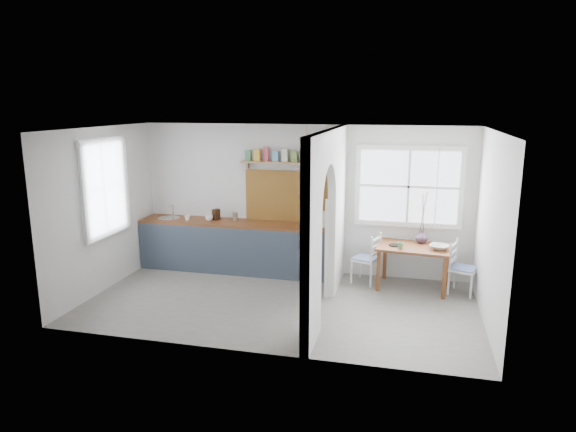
% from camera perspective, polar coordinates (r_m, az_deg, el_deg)
% --- Properties ---
extents(floor, '(5.80, 3.20, 0.01)m').
position_cam_1_polar(floor, '(7.87, -0.87, -9.62)').
color(floor, gray).
rests_on(floor, ground).
extents(ceiling, '(5.80, 3.20, 0.01)m').
position_cam_1_polar(ceiling, '(7.30, -0.94, 9.64)').
color(ceiling, silver).
rests_on(ceiling, walls).
extents(walls, '(5.81, 3.21, 2.60)m').
position_cam_1_polar(walls, '(7.48, -0.90, -0.36)').
color(walls, silver).
rests_on(walls, floor).
extents(partition, '(0.12, 3.20, 2.60)m').
position_cam_1_polar(partition, '(7.36, 4.49, 0.60)').
color(partition, silver).
rests_on(partition, floor).
extents(kitchen_window, '(0.10, 1.16, 1.50)m').
position_cam_1_polar(kitchen_window, '(8.58, -19.85, 2.95)').
color(kitchen_window, white).
rests_on(kitchen_window, walls).
extents(nook_window, '(1.76, 0.10, 1.30)m').
position_cam_1_polar(nook_window, '(8.73, 13.25, 3.19)').
color(nook_window, white).
rests_on(nook_window, walls).
extents(counter, '(3.50, 0.60, 0.90)m').
position_cam_1_polar(counter, '(9.24, -5.64, -3.30)').
color(counter, brown).
rests_on(counter, floor).
extents(sink, '(0.40, 0.40, 0.02)m').
position_cam_1_polar(sink, '(9.61, -13.10, -0.28)').
color(sink, beige).
rests_on(sink, counter).
extents(backsplash, '(1.65, 0.03, 0.90)m').
position_cam_1_polar(backsplash, '(9.02, 0.33, 2.20)').
color(backsplash, brown).
rests_on(backsplash, walls).
extents(shelf, '(1.75, 0.20, 0.21)m').
position_cam_1_polar(shelf, '(8.84, 0.20, 6.32)').
color(shelf, '#A7835A').
rests_on(shelf, walls).
extents(pendant_lamp, '(0.26, 0.26, 0.16)m').
position_cam_1_polar(pendant_lamp, '(8.45, 2.02, 5.13)').
color(pendant_lamp, silver).
rests_on(pendant_lamp, ceiling).
extents(utensil_rail, '(0.02, 0.50, 0.02)m').
position_cam_1_polar(utensil_rail, '(8.19, 4.80, 1.82)').
color(utensil_rail, beige).
rests_on(utensil_rail, partition).
extents(dining_table, '(1.21, 0.87, 0.71)m').
position_cam_1_polar(dining_table, '(8.59, 13.72, -5.56)').
color(dining_table, brown).
rests_on(dining_table, floor).
extents(chair_left, '(0.50, 0.50, 0.86)m').
position_cam_1_polar(chair_left, '(8.68, 8.66, -4.64)').
color(chair_left, silver).
rests_on(chair_left, floor).
extents(chair_right, '(0.49, 0.49, 0.84)m').
position_cam_1_polar(chair_right, '(8.55, 18.93, -5.51)').
color(chair_right, silver).
rests_on(chair_right, floor).
extents(kettle, '(0.25, 0.21, 0.27)m').
position_cam_1_polar(kettle, '(8.70, 4.20, -0.35)').
color(kettle, beige).
rests_on(kettle, counter).
extents(mug_a, '(0.12, 0.12, 0.09)m').
position_cam_1_polar(mug_a, '(9.34, -11.12, -0.21)').
color(mug_a, white).
rests_on(mug_a, counter).
extents(mug_b, '(0.17, 0.17, 0.10)m').
position_cam_1_polar(mug_b, '(9.25, -8.76, -0.20)').
color(mug_b, white).
rests_on(mug_b, counter).
extents(knife_block, '(0.13, 0.15, 0.20)m').
position_cam_1_polar(knife_block, '(9.29, -8.00, 0.17)').
color(knife_block, '#3D2112').
rests_on(knife_block, counter).
extents(jar, '(0.09, 0.09, 0.15)m').
position_cam_1_polar(jar, '(9.20, -5.89, -0.04)').
color(jar, '#766854').
rests_on(jar, counter).
extents(towel_magenta, '(0.02, 0.03, 0.52)m').
position_cam_1_polar(towel_magenta, '(8.57, 4.54, -5.82)').
color(towel_magenta, '#BC2A55').
rests_on(towel_magenta, counter).
extents(towel_orange, '(0.02, 0.03, 0.47)m').
position_cam_1_polar(towel_orange, '(8.53, 4.49, -6.08)').
color(towel_orange, orange).
rests_on(towel_orange, counter).
extents(bowl, '(0.38, 0.38, 0.07)m').
position_cam_1_polar(bowl, '(8.41, 16.44, -3.33)').
color(bowl, beige).
rests_on(bowl, dining_table).
extents(table_cup, '(0.11, 0.11, 0.09)m').
position_cam_1_polar(table_cup, '(8.31, 12.39, -3.21)').
color(table_cup, '#56995D').
rests_on(table_cup, dining_table).
extents(plate, '(0.21, 0.21, 0.02)m').
position_cam_1_polar(plate, '(8.45, 11.75, -3.20)').
color(plate, black).
rests_on(plate, dining_table).
extents(vase, '(0.22, 0.22, 0.20)m').
position_cam_1_polar(vase, '(8.69, 14.63, -2.26)').
color(vase, '#463048').
rests_on(vase, dining_table).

